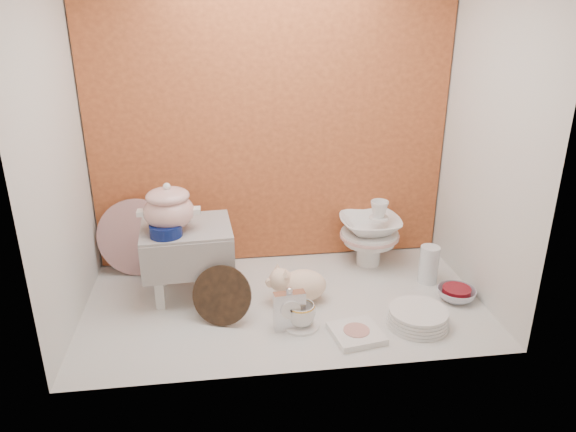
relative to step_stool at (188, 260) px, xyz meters
name	(u,v)px	position (x,y,z in m)	size (l,w,h in m)	color
ground	(284,303)	(0.43, -0.15, -0.17)	(1.80, 1.80, 0.00)	silver
niche_shell	(278,91)	(0.43, 0.03, 0.76)	(1.86, 1.03, 1.53)	#C76231
step_stool	(188,260)	(0.00, 0.00, 0.00)	(0.40, 0.35, 0.34)	silver
soup_tureen	(169,207)	(-0.07, -0.04, 0.28)	(0.26, 0.26, 0.22)	white
cobalt_bowl	(166,230)	(-0.08, -0.10, 0.20)	(0.14, 0.14, 0.05)	#0A1651
floral_platter	(137,237)	(-0.26, 0.24, 0.02)	(0.39, 0.09, 0.39)	silver
blue_white_vase	(162,253)	(-0.15, 0.22, -0.06)	(0.21, 0.21, 0.22)	silver
lacquer_tray	(222,295)	(0.15, -0.26, -0.05)	(0.26, 0.11, 0.25)	black
mantel_clock	(289,309)	(0.42, -0.36, -0.08)	(0.13, 0.05, 0.19)	silver
plush_pig	(303,285)	(0.51, -0.14, -0.09)	(0.28, 0.19, 0.16)	beige
teacup_saucer	(301,325)	(0.47, -0.35, -0.17)	(0.16, 0.16, 0.01)	white
gold_rim_teacup	(301,314)	(0.47, -0.35, -0.11)	(0.12, 0.12, 0.10)	white
lattice_dish	(356,333)	(0.69, -0.45, -0.16)	(0.20, 0.20, 0.03)	white
dinner_plate_stack	(418,317)	(0.97, -0.40, -0.13)	(0.26, 0.26, 0.07)	white
crystal_bowl	(456,294)	(1.22, -0.23, -0.14)	(0.18, 0.18, 0.06)	silver
clear_glass_vase	(429,264)	(1.15, -0.04, -0.08)	(0.09, 0.09, 0.19)	silver
porcelain_tower	(370,233)	(0.92, 0.19, 0.00)	(0.31, 0.31, 0.35)	white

